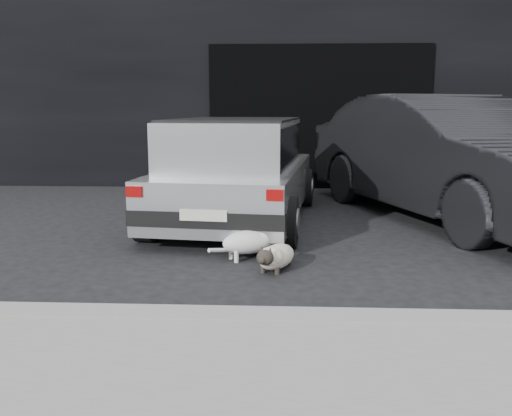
{
  "coord_description": "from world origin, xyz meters",
  "views": [
    {
      "loc": [
        0.32,
        -6.07,
        1.49
      ],
      "look_at": [
        0.08,
        -0.84,
        0.51
      ],
      "focal_mm": 38.0,
      "sensor_mm": 36.0,
      "label": 1
    }
  ],
  "objects_px": {
    "silver_hatchback": "(237,166)",
    "second_car": "(449,157)",
    "cat_siamese": "(275,257)",
    "cat_white": "(252,240)"
  },
  "relations": [
    {
      "from": "silver_hatchback",
      "to": "second_car",
      "type": "distance_m",
      "value": 2.84
    },
    {
      "from": "silver_hatchback",
      "to": "cat_siamese",
      "type": "height_order",
      "value": "silver_hatchback"
    },
    {
      "from": "cat_siamese",
      "to": "cat_white",
      "type": "xyz_separation_m",
      "value": [
        -0.23,
        0.39,
        0.06
      ]
    },
    {
      "from": "silver_hatchback",
      "to": "second_car",
      "type": "xyz_separation_m",
      "value": [
        2.81,
        0.37,
        0.09
      ]
    },
    {
      "from": "cat_siamese",
      "to": "cat_white",
      "type": "relative_size",
      "value": 1.09
    },
    {
      "from": "cat_siamese",
      "to": "cat_white",
      "type": "distance_m",
      "value": 0.46
    },
    {
      "from": "silver_hatchback",
      "to": "second_car",
      "type": "bearing_deg",
      "value": 14.1
    },
    {
      "from": "second_car",
      "to": "cat_siamese",
      "type": "bearing_deg",
      "value": -152.52
    },
    {
      "from": "second_car",
      "to": "cat_white",
      "type": "height_order",
      "value": "second_car"
    },
    {
      "from": "silver_hatchback",
      "to": "cat_white",
      "type": "xyz_separation_m",
      "value": [
        0.29,
        -1.74,
        -0.55
      ]
    }
  ]
}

